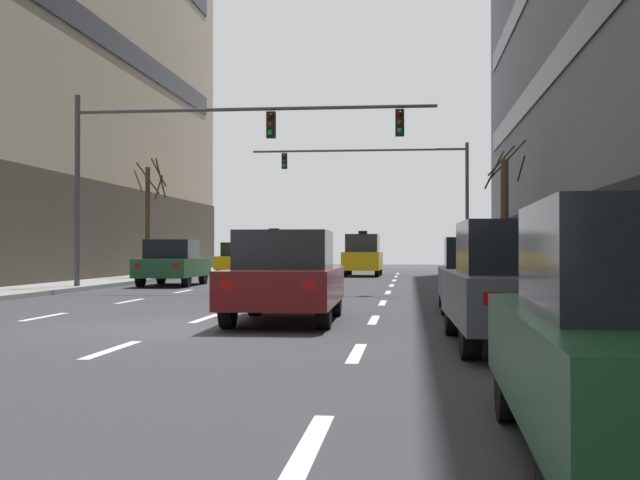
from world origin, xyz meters
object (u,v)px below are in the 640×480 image
object	(u,v)px
car_parked_2	(481,275)
traffic_signal_1	(399,179)
taxi_driving_2	(241,259)
taxi_driving_5	(274,257)
traffic_signal_0	(205,146)
street_tree_0	(149,215)
car_driving_3	(173,263)
car_parked_1	(522,285)
car_driving_1	(286,277)
taxi_driving_4	(363,255)
street_tree_1	(505,216)

from	to	relation	value
car_parked_2	traffic_signal_1	xyz separation A→B (m)	(-2.11, 25.50, 4.26)
car_parked_2	taxi_driving_2	bearing A→B (deg)	113.21
taxi_driving_5	traffic_signal_0	distance (m)	8.51
traffic_signal_1	street_tree_0	distance (m)	13.91
car_driving_3	car_parked_1	size ratio (longest dim) A/B	1.00
car_driving_1	car_driving_3	world-z (taller)	car_driving_3
taxi_driving_2	traffic_signal_1	xyz separation A→B (m)	(8.16, 1.56, 4.21)
taxi_driving_2	taxi_driving_4	size ratio (longest dim) A/B	1.04
car_parked_1	traffic_signal_1	size ratio (longest dim) A/B	0.40
taxi_driving_5	traffic_signal_1	distance (m)	11.89
car_parked_2	traffic_signal_1	distance (m)	25.94
taxi_driving_2	traffic_signal_0	world-z (taller)	traffic_signal_0
traffic_signal_1	street_tree_1	distance (m)	12.28
car_driving_1	taxi_driving_5	world-z (taller)	taxi_driving_5
traffic_signal_1	car_driving_3	bearing A→B (deg)	-120.33
taxi_driving_2	traffic_signal_1	distance (m)	9.31
car_parked_2	street_tree_0	distance (m)	21.58
taxi_driving_5	taxi_driving_2	bearing A→B (deg)	110.47
car_parked_2	traffic_signal_1	world-z (taller)	traffic_signal_1
car_parked_1	taxi_driving_4	bearing A→B (deg)	97.43
car_driving_3	car_parked_1	world-z (taller)	car_parked_1
taxi_driving_5	car_parked_1	world-z (taller)	taxi_driving_5
car_parked_1	street_tree_1	size ratio (longest dim) A/B	0.84
street_tree_1	taxi_driving_2	bearing A→B (deg)	141.83
street_tree_0	traffic_signal_1	bearing A→B (deg)	37.66
street_tree_1	car_driving_1	bearing A→B (deg)	-108.91
taxi_driving_2	taxi_driving_4	xyz separation A→B (m)	(6.38, -0.64, 0.21)
traffic_signal_0	traffic_signal_1	xyz separation A→B (m)	(6.00, 17.62, 0.36)
car_parked_1	traffic_signal_0	xyz separation A→B (m)	(-8.11, 14.39, 3.84)
taxi_driving_2	car_parked_1	xyz separation A→B (m)	(10.27, -30.45, 0.01)
car_driving_1	car_driving_3	size ratio (longest dim) A/B	0.98
car_parked_2	street_tree_1	distance (m)	14.49
car_driving_1	taxi_driving_5	bearing A→B (deg)	100.15
car_driving_1	street_tree_1	size ratio (longest dim) A/B	0.82
car_driving_1	car_parked_1	distance (m)	5.15
car_driving_1	street_tree_0	distance (m)	22.22
car_parked_1	car_driving_1	bearing A→B (deg)	137.50
car_driving_1	taxi_driving_5	distance (m)	18.81
car_driving_3	traffic_signal_1	bearing A→B (deg)	59.67
car_parked_1	taxi_driving_2	bearing A→B (deg)	108.64
car_driving_3	car_parked_2	size ratio (longest dim) A/B	1.08
car_driving_1	car_parked_2	size ratio (longest dim) A/B	1.06
taxi_driving_2	taxi_driving_5	distance (m)	9.02
taxi_driving_4	car_parked_1	bearing A→B (deg)	-82.57
car_parked_1	traffic_signal_1	xyz separation A→B (m)	(-2.11, 32.01, 4.20)
traffic_signal_1	street_tree_0	size ratio (longest dim) A/B	2.22
taxi_driving_5	street_tree_0	distance (m)	6.36
taxi_driving_2	car_parked_2	distance (m)	26.05
car_driving_1	taxi_driving_4	bearing A→B (deg)	90.19
taxi_driving_4	traffic_signal_0	world-z (taller)	traffic_signal_0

